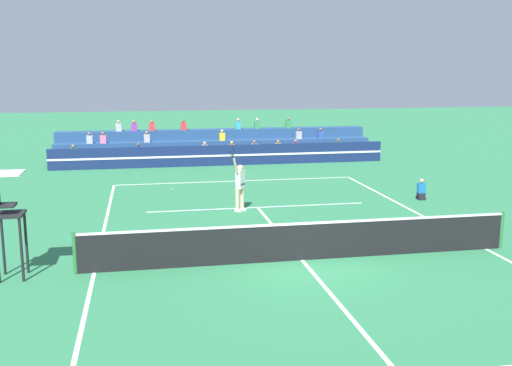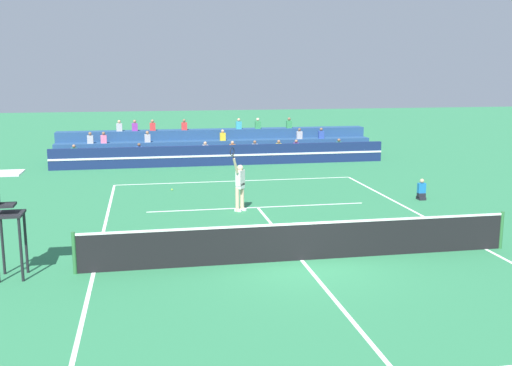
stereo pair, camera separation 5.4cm
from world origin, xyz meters
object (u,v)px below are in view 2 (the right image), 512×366
Objects in this scene: umpire_chair at (7,211)px; tennis_player at (240,185)px; tennis_ball at (172,190)px; ball_kid_courtside at (421,191)px.

umpire_chair reaches higher than tennis_player.
tennis_player is (6.73, 5.99, -0.73)m from umpire_chair.
tennis_ball is (4.46, 10.28, -1.68)m from umpire_chair.
tennis_ball is at bearing 117.94° from tennis_player.
ball_kid_courtside is at bearing -20.89° from tennis_ball.
tennis_ball is at bearing 66.55° from umpire_chair.
umpire_chair is 1.08× the size of tennis_player.
tennis_player is at bearing -62.06° from tennis_ball.
umpire_chair is 15.66m from ball_kid_courtside.
umpire_chair is 11.33m from tennis_ball.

